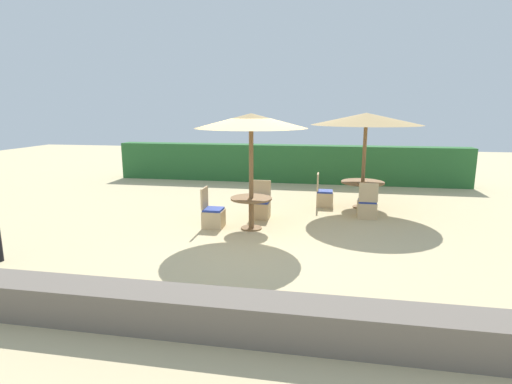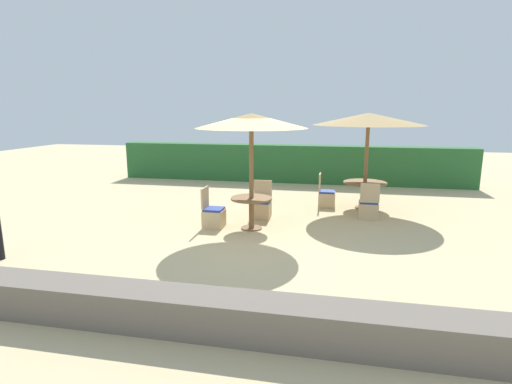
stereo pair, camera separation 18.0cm
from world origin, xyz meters
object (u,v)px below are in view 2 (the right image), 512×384
Objects in this scene: parasol_center at (251,121)px; patio_chair_back_right_west at (326,197)px; round_table_center at (251,205)px; patio_chair_back_right_south at (368,208)px; parasol_back_right at (369,119)px; round_table_back_right at (365,187)px; patio_chair_center_west at (213,216)px; patio_chair_center_north at (261,208)px.

patio_chair_back_right_west is at bearing 57.51° from parasol_center.
parasol_center is 3.70m from patio_chair_back_right_west.
round_table_center is 3.06m from patio_chair_back_right_south.
parasol_back_right is 1.83m from round_table_back_right.
patio_chair_back_right_south is (2.68, 1.45, -2.17)m from parasol_center.
parasol_center is at bearing 110.56° from round_table_center.
round_table_center is 0.80× the size of round_table_back_right.
round_table_back_right is (3.54, 2.57, 0.33)m from patio_chair_center_west.
patio_chair_center_west is (-0.95, -1.01, 0.00)m from patio_chair_center_north.
patio_chair_center_west is 1.00× the size of patio_chair_back_right_south.
round_table_center is 1.02m from patio_chair_center_north.
round_table_center is (0.00, -0.00, -1.88)m from parasol_center.
patio_chair_center_west reaches higher than round_table_back_right.
parasol_back_right reaches higher than patio_chair_back_right_south.
patio_chair_back_right_west is at bearing -179.83° from round_table_back_right.
round_table_back_right is at bearing -149.09° from patio_chair_center_north.
round_table_center is at bearing -136.25° from parasol_back_right.
round_table_center is at bearing -136.25° from round_table_back_right.
round_table_back_right is at bearing 125.90° from patio_chair_center_west.
round_table_back_right is 1.26× the size of patio_chair_back_right_west.
round_table_center is 1.01× the size of patio_chair_center_north.
patio_chair_center_north and patio_chair_back_right_south have the same top height.
patio_chair_center_west is 3.59m from patio_chair_back_right_west.
patio_chair_center_west is at bearing -177.74° from parasol_center.
patio_chair_center_north and patio_chair_back_right_west have the same top height.
round_table_center is 1.01× the size of patio_chair_back_right_south.
round_table_center is 0.95m from patio_chair_center_west.
parasol_center is 2.38m from patio_chair_center_north.
parasol_center reaches higher than patio_chair_back_right_west.
parasol_center is at bearing 92.26° from patio_chair_center_west.
patio_chair_back_right_south is at bearing -87.81° from round_table_back_right.
parasol_center reaches higher than patio_chair_center_north.
round_table_back_right is at bearing 90.17° from patio_chair_back_right_west.
round_table_back_right is at bearing 43.75° from parasol_center.
patio_chair_back_right_west is at bearing -179.83° from parasol_back_right.
round_table_back_right is (-0.00, 0.00, -1.83)m from parasol_back_right.
round_table_back_right is at bearing 180.00° from parasol_back_right.
patio_chair_center_west is 0.79× the size of round_table_back_right.
parasol_back_right is 2.52× the size of round_table_back_right.
parasol_back_right is (2.60, 1.55, 2.17)m from patio_chair_center_north.
round_table_center is at bearing -151.65° from patio_chair_back_right_south.
parasol_center is 2.80× the size of patio_chair_center_north.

